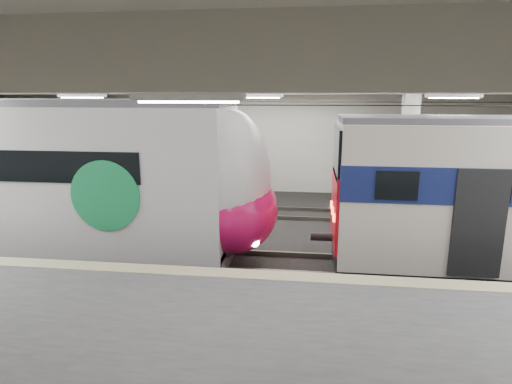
# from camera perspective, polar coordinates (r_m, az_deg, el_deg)

# --- Properties ---
(station_hall) EXTENTS (36.00, 24.00, 5.75)m
(station_hall) POSITION_cam_1_polar(r_m,az_deg,el_deg) (10.51, -2.21, 3.33)
(station_hall) COLOR black
(station_hall) RESTS_ON ground
(modern_emu) EXTENTS (15.27, 3.15, 4.85)m
(modern_emu) POSITION_cam_1_polar(r_m,az_deg,el_deg) (14.54, -25.60, 1.28)
(modern_emu) COLOR silver
(modern_emu) RESTS_ON ground
(far_train) EXTENTS (13.00, 3.07, 4.17)m
(far_train) POSITION_cam_1_polar(r_m,az_deg,el_deg) (19.92, -20.26, 3.90)
(far_train) COLOR silver
(far_train) RESTS_ON ground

